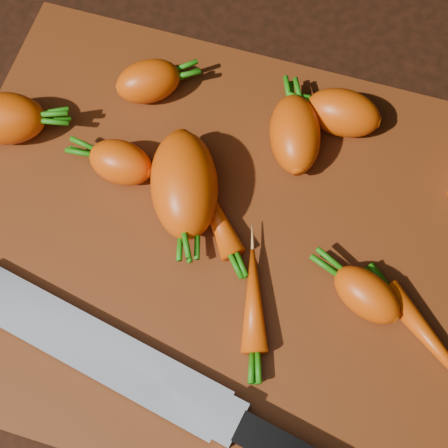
# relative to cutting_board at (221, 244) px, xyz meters

# --- Properties ---
(ground) EXTENTS (2.00, 2.00, 0.01)m
(ground) POSITION_rel_cutting_board_xyz_m (0.00, 0.00, -0.01)
(ground) COLOR black
(cutting_board) EXTENTS (0.50, 0.40, 0.01)m
(cutting_board) POSITION_rel_cutting_board_xyz_m (0.00, 0.00, 0.00)
(cutting_board) COLOR #652D11
(cutting_board) RESTS_ON ground
(carrot_0) EXTENTS (0.09, 0.07, 0.05)m
(carrot_0) POSITION_rel_cutting_board_xyz_m (-0.22, 0.05, 0.03)
(carrot_0) COLOR #DB4C0B
(carrot_0) RESTS_ON cutting_board
(carrot_1) EXTENTS (0.06, 0.04, 0.04)m
(carrot_1) POSITION_rel_cutting_board_xyz_m (-0.10, 0.04, 0.03)
(carrot_1) COLOR #DB4C0B
(carrot_1) RESTS_ON cutting_board
(carrot_2) EXTENTS (0.09, 0.12, 0.06)m
(carrot_2) POSITION_rel_cutting_board_xyz_m (-0.04, 0.03, 0.04)
(carrot_2) COLOR #DB4C0B
(carrot_2) RESTS_ON cutting_board
(carrot_3) EXTENTS (0.07, 0.09, 0.05)m
(carrot_3) POSITION_rel_cutting_board_xyz_m (0.04, 0.11, 0.03)
(carrot_3) COLOR #DB4C0B
(carrot_3) RESTS_ON cutting_board
(carrot_4) EXTENTS (0.07, 0.04, 0.04)m
(carrot_4) POSITION_rel_cutting_board_xyz_m (0.07, 0.14, 0.03)
(carrot_4) COLOR #DB4C0B
(carrot_4) RESTS_ON cutting_board
(carrot_5) EXTENTS (0.07, 0.07, 0.04)m
(carrot_5) POSITION_rel_cutting_board_xyz_m (-0.11, 0.13, 0.03)
(carrot_5) COLOR #DB4C0B
(carrot_5) RESTS_ON cutting_board
(carrot_6) EXTENTS (0.07, 0.06, 0.04)m
(carrot_6) POSITION_rel_cutting_board_xyz_m (0.13, -0.02, 0.02)
(carrot_6) COLOR #DB4C0B
(carrot_6) RESTS_ON cutting_board
(carrot_8) EXTENTS (0.11, 0.09, 0.02)m
(carrot_8) POSITION_rel_cutting_board_xyz_m (0.19, -0.04, 0.02)
(carrot_8) COLOR #DB4C0B
(carrot_8) RESTS_ON cutting_board
(carrot_9) EXTENTS (0.05, 0.09, 0.02)m
(carrot_9) POSITION_rel_cutting_board_xyz_m (0.04, -0.05, 0.02)
(carrot_9) COLOR #DB4C0B
(carrot_9) RESTS_ON cutting_board
(carrot_10) EXTENTS (0.07, 0.08, 0.02)m
(carrot_10) POSITION_rel_cutting_board_xyz_m (-0.01, 0.02, 0.02)
(carrot_10) COLOR #DB4C0B
(carrot_10) RESTS_ON cutting_board
(knife) EXTENTS (0.39, 0.11, 0.02)m
(knife) POSITION_rel_cutting_board_xyz_m (-0.05, -0.12, 0.02)
(knife) COLOR gray
(knife) RESTS_ON cutting_board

